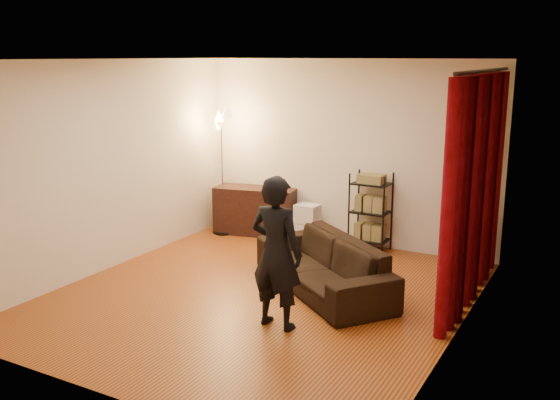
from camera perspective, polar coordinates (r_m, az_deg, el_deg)
The scene contains 14 objects.
floor at distance 7.38m, azimuth -1.83°, elevation -8.73°, with size 5.00×5.00×0.00m, color #91521C.
ceiling at distance 6.85m, azimuth -1.99°, elevation 12.73°, with size 5.00×5.00×0.00m, color white.
wall_back at distance 9.19m, azimuth 6.10°, elevation 4.31°, with size 5.00×5.00×0.00m, color beige.
wall_front at distance 5.07m, azimuth -16.53°, elevation -3.40°, with size 5.00×5.00×0.00m, color beige.
wall_left at distance 8.35m, azimuth -15.32°, elevation 3.03°, with size 5.00×5.00×0.00m, color beige.
wall_right at distance 6.17m, azimuth 16.35°, elevation -0.47°, with size 5.00×5.00×0.00m, color beige.
curtain_rod at distance 7.14m, azimuth 18.25°, elevation 11.15°, with size 0.04×0.04×2.65m, color black.
curtain at distance 7.29m, azimuth 17.37°, elevation 0.88°, with size 0.22×2.65×2.55m, color #66050F, non-canonical shape.
sofa at distance 7.47m, azimuth 3.95°, elevation -5.91°, with size 2.15×0.84×0.63m, color black.
person at distance 6.32m, azimuth -0.33°, elevation -4.84°, with size 0.58×0.38×1.59m, color black.
media_cabinet at distance 9.77m, azimuth -2.24°, elevation -0.98°, with size 1.27×0.47×0.74m, color black.
storage_boxes at distance 9.36m, azimuth 2.51°, elevation -2.11°, with size 0.35×0.28×0.58m, color beige, non-canonical shape.
wire_shelf at distance 8.97m, azimuth 8.27°, elevation -1.09°, with size 0.51×0.36×1.13m, color black, non-canonical shape.
floor_lamp at distance 9.67m, azimuth -5.32°, elevation 2.45°, with size 0.35×0.35×1.93m, color silver, non-canonical shape.
Camera 1 is at (3.51, -5.88, 2.74)m, focal length 40.00 mm.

